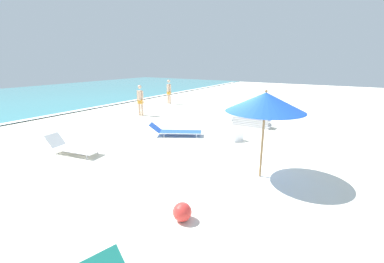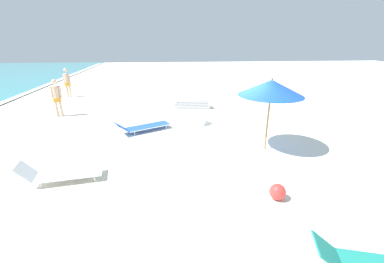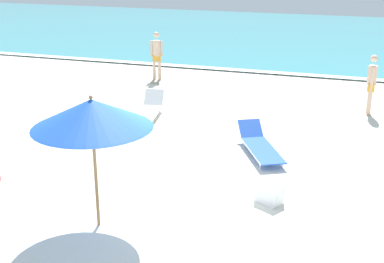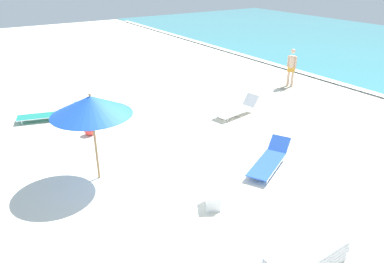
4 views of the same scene
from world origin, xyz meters
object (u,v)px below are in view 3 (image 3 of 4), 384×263
at_px(beachgoer_strolling_adult, 372,81).
at_px(cooler_box, 269,194).
at_px(beachgoer_shoreline_child, 157,53).
at_px(sun_lounger_beside_umbrella, 148,110).
at_px(sun_lounger_near_water_left, 260,145).
at_px(beach_umbrella, 92,114).

relative_size(beachgoer_strolling_adult, cooler_box, 2.90).
height_order(beachgoer_shoreline_child, beachgoer_strolling_adult, same).
relative_size(sun_lounger_beside_umbrella, beachgoer_shoreline_child, 1.18).
height_order(sun_lounger_beside_umbrella, beachgoer_strolling_adult, beachgoer_strolling_adult).
distance_m(beachgoer_shoreline_child, beachgoer_strolling_adult, 7.79).
relative_size(sun_lounger_beside_umbrella, beachgoer_strolling_adult, 1.18).
relative_size(sun_lounger_beside_umbrella, sun_lounger_near_water_left, 0.94).
bearing_deg(sun_lounger_beside_umbrella, beachgoer_shoreline_child, 98.89).
bearing_deg(sun_lounger_beside_umbrella, beachgoer_strolling_adult, 11.53).
relative_size(beachgoer_shoreline_child, beachgoer_strolling_adult, 1.00).
relative_size(sun_lounger_near_water_left, cooler_box, 3.66).
bearing_deg(beachgoer_shoreline_child, beach_umbrella, 86.50).
height_order(sun_lounger_near_water_left, cooler_box, sun_lounger_near_water_left).
distance_m(sun_lounger_near_water_left, beachgoer_strolling_adult, 4.87).
relative_size(beach_umbrella, sun_lounger_near_water_left, 1.08).
bearing_deg(beachgoer_strolling_adult, sun_lounger_beside_umbrella, -72.54).
bearing_deg(sun_lounger_near_water_left, beach_umbrella, -143.21).
bearing_deg(beachgoer_shoreline_child, sun_lounger_beside_umbrella, 88.85).
height_order(sun_lounger_near_water_left, beachgoer_shoreline_child, beachgoer_shoreline_child).
bearing_deg(sun_lounger_near_water_left, sun_lounger_beside_umbrella, 125.89).
relative_size(sun_lounger_near_water_left, beachgoer_strolling_adult, 1.26).
bearing_deg(cooler_box, beach_umbrella, 62.86).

